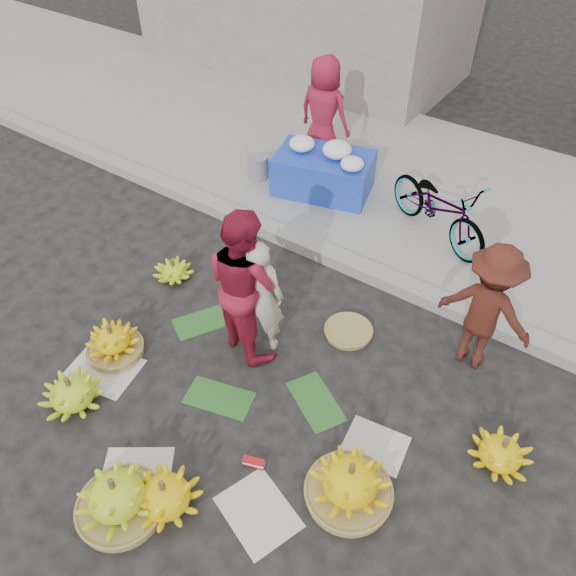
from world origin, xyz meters
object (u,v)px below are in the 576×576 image
Objects in this scene: vendor_cream at (259,298)px; flower_table at (324,171)px; banana_bunch_0 at (113,342)px; banana_bunch_4 at (350,483)px; bicycle at (439,206)px.

vendor_cream reaches higher than flower_table.
banana_bunch_0 is 3.72m from flower_table.
banana_bunch_0 is at bearing -108.73° from flower_table.
bicycle is at bearing 103.17° from banana_bunch_4.
banana_bunch_0 is at bearing -179.73° from banana_bunch_4.
banana_bunch_4 is 3.72m from bicycle.
bicycle reaches higher than banana_bunch_4.
vendor_cream reaches higher than banana_bunch_0.
vendor_cream is 2.77m from bicycle.
banana_bunch_0 is 2.79m from banana_bunch_4.
banana_bunch_0 is at bearing 13.96° from vendor_cream.
flower_table is (0.24, 3.70, 0.26)m from banana_bunch_0.
flower_table reaches higher than banana_bunch_0.
vendor_cream reaches higher than banana_bunch_4.
vendor_cream is (-1.61, 0.95, 0.47)m from banana_bunch_4.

